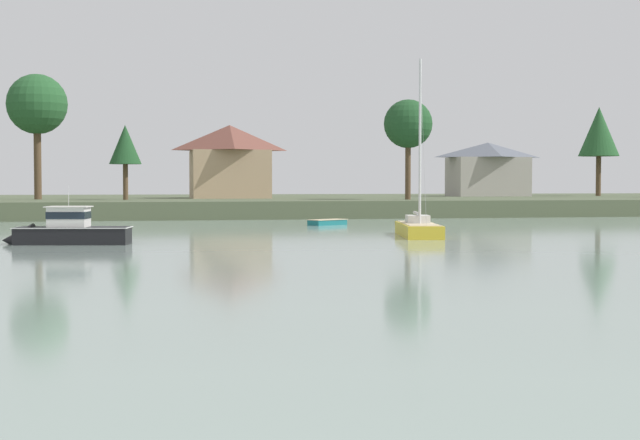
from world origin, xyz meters
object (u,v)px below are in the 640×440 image
(dinghy_red, at_px, (420,221))
(dinghy_teal, at_px, (327,223))
(cruiser_black, at_px, (62,236))
(sailboat_yellow, at_px, (418,232))

(dinghy_red, xyz_separation_m, dinghy_teal, (-9.39, -3.68, 0.06))
(cruiser_black, xyz_separation_m, sailboat_yellow, (23.11, 3.66, -0.23))
(dinghy_teal, bearing_deg, cruiser_black, -134.15)
(cruiser_black, height_order, dinghy_teal, cruiser_black)
(cruiser_black, height_order, sailboat_yellow, sailboat_yellow)
(sailboat_yellow, bearing_deg, dinghy_red, 72.11)
(dinghy_red, bearing_deg, sailboat_yellow, -107.89)
(dinghy_teal, bearing_deg, dinghy_red, 21.41)
(cruiser_black, relative_size, sailboat_yellow, 0.62)
(cruiser_black, bearing_deg, dinghy_teal, 45.85)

